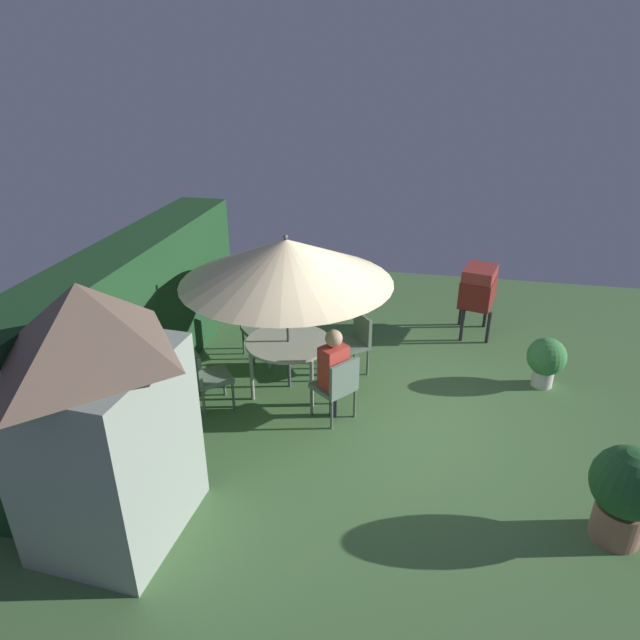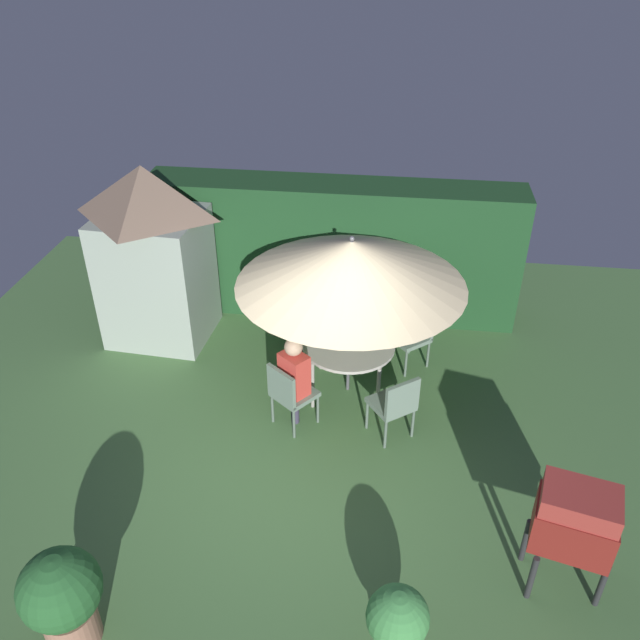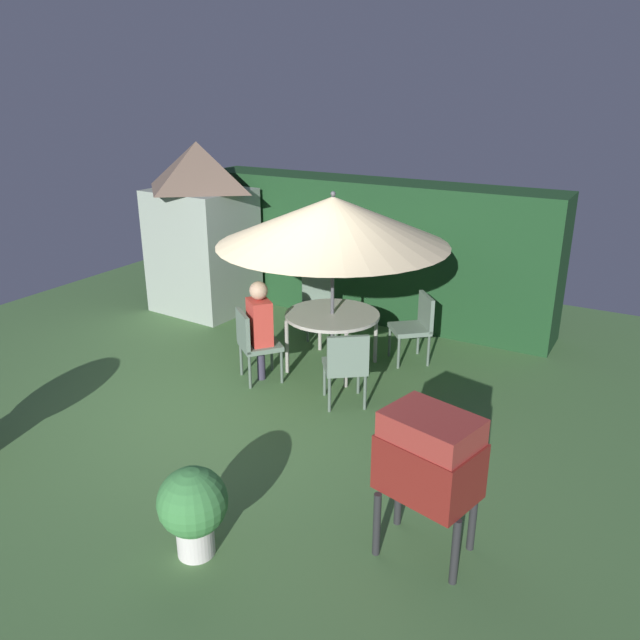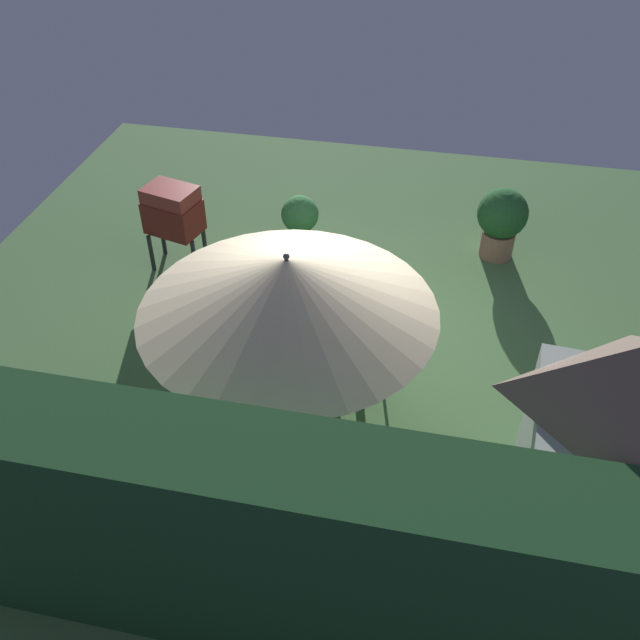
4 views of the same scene
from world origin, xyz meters
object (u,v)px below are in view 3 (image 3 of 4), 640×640
Objects in this scene: garden_shed at (202,227)px; chair_toward_house at (319,300)px; patio_table at (332,318)px; chair_toward_hedge at (416,324)px; chair_near_shed at (253,341)px; person_in_red at (260,320)px; chair_far_side at (346,364)px; bbq_grill at (429,458)px; potted_plant_by_grill at (193,506)px; patio_umbrella at (333,221)px.

garden_shed reaches higher than chair_toward_house.
patio_table is 1.12m from chair_toward_hedge.
chair_near_shed and chair_toward_house have the same top height.
garden_shed is 2.94m from person_in_red.
patio_table is 1.07m from chair_far_side.
chair_toward_house is (-3.00, 3.61, -0.33)m from bbq_grill.
garden_shed is 4.06m from chair_far_side.
garden_shed is 2.92× the size of chair_far_side.
chair_near_shed is 3.09m from potted_plant_by_grill.
garden_shed is at bearing 128.40° from potted_plant_by_grill.
bbq_grill reaches higher than chair_toward_hedge.
chair_far_side is 1.58m from chair_toward_hedge.
bbq_grill is (2.27, -2.67, 0.17)m from patio_table.
patio_umbrella reaches higher than bbq_grill.
chair_near_shed is 1.28m from chair_far_side.
chair_near_shed is 2.14m from chair_toward_hedge.
patio_umbrella reaches higher than patio_table.
chair_toward_house is 1.21× the size of potted_plant_by_grill.
bbq_grill is 3.70m from chair_toward_hedge.
patio_umbrella is 3.13× the size of chair_toward_house.
potted_plant_by_grill is at bearing -149.74° from bbq_grill.
chair_far_side is 1.26m from person_in_red.
potted_plant_by_grill is (1.47, -4.50, -0.09)m from chair_toward_house.
chair_far_side is at bearing 131.92° from bbq_grill.
chair_toward_hedge is 2.07m from person_in_red.
chair_far_side is at bearing 92.25° from potted_plant_by_grill.
patio_table is at bearing 51.31° from person_in_red.
chair_far_side is (0.64, -0.85, -0.15)m from patio_table.
patio_umbrella is at bearing 130.42° from bbq_grill.
patio_umbrella reaches higher than person_in_red.
chair_toward_house is 1.70m from person_in_red.
chair_near_shed is (-0.65, -0.81, -0.15)m from patio_table.
potted_plant_by_grill is at bearing -78.23° from patio_umbrella.
chair_near_shed is 1.00× the size of chair_toward_hedge.
bbq_grill reaches higher than chair_far_side.
patio_table is 0.95× the size of person_in_red.
bbq_grill is at bearing -67.18° from chair_toward_hedge.
chair_toward_hedge reaches higher than potted_plant_by_grill.
chair_far_side is (1.28, -0.04, 0.00)m from chair_near_shed.
bbq_grill is at bearing -32.57° from chair_near_shed.
patio_table is (2.88, -1.01, -0.67)m from garden_shed.
patio_umbrella is at bearing 101.77° from potted_plant_by_grill.
chair_near_shed is 0.71× the size of person_in_red.
person_in_red is at bearing 51.31° from chair_near_shed.
bbq_grill is at bearing -49.58° from patio_umbrella.
patio_table is 1.32× the size of chair_far_side.
chair_near_shed is at bearing -128.69° from patio_table.
garden_shed reaches higher than patio_umbrella.
person_in_red reaches higher than chair_toward_house.
patio_table is 3.51m from bbq_grill.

